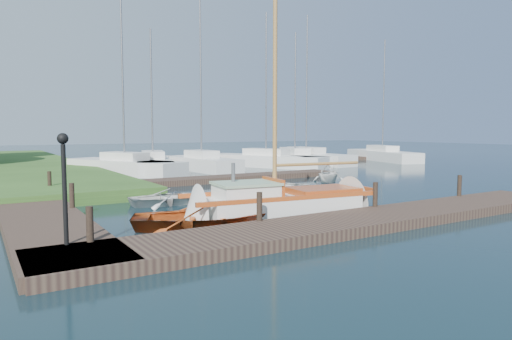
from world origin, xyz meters
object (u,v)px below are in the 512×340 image
tender_d (329,171)px  marina_boat_3 (266,160)px  mooring_post_1 (259,206)px  mooring_post_3 (459,186)px  mooring_post_5 (50,181)px  marina_boat_1 (153,163)px  lamp_post (64,173)px  marina_boat_4 (295,158)px  mooring_post_4 (72,195)px  dinghy (200,214)px  marina_boat_7 (382,154)px  marina_boat_0 (125,165)px  sailboat (285,206)px  mooring_post_0 (90,224)px  mooring_post_2 (375,194)px  marina_boat_5 (306,157)px  tender_a (172,195)px  marina_boat_2 (202,162)px  tender_c (271,184)px

tender_d → marina_boat_3: size_ratio=0.20×
mooring_post_1 → mooring_post_3: bearing=0.0°
mooring_post_3 → mooring_post_5: bearing=142.4°
mooring_post_1 → marina_boat_1: bearing=79.3°
lamp_post → marina_boat_4: 27.78m
marina_boat_3 → mooring_post_4: bearing=104.8°
dinghy → marina_boat_7: 31.97m
mooring_post_5 → dinghy: size_ratio=0.21×
marina_boat_0 → marina_boat_1: bearing=-95.9°
sailboat → marina_boat_7: (23.59, 17.59, 0.22)m
marina_boat_1 → marina_boat_4: 11.68m
mooring_post_0 → mooring_post_2: bearing=0.0°
tender_d → marina_boat_1: 12.57m
dinghy → sailboat: bearing=-64.0°
mooring_post_3 → marina_boat_4: 19.92m
mooring_post_1 → marina_boat_0: size_ratio=0.07×
mooring_post_2 → marina_boat_1: bearing=92.6°
mooring_post_1 → sailboat: bearing=37.1°
lamp_post → tender_d: bearing=29.1°
mooring_post_2 → mooring_post_5: size_ratio=1.00×
mooring_post_5 → marina_boat_7: size_ratio=0.07×
mooring_post_2 → sailboat: 3.01m
marina_boat_5 → dinghy: bearing=130.1°
mooring_post_2 → marina_boat_5: marina_boat_5 is taller
tender_d → mooring_post_3: bearing=146.0°
sailboat → tender_a: 4.87m
mooring_post_5 → marina_boat_5: size_ratio=0.07×
mooring_post_0 → marina_boat_5: bearing=42.3°
mooring_post_3 → marina_boat_0: (-7.47, 18.49, -0.13)m
marina_boat_5 → marina_boat_7: size_ratio=1.11×
mooring_post_4 → marina_boat_0: bearing=67.7°
marina_boat_2 → marina_boat_3: (5.43, 0.09, -0.01)m
marina_boat_5 → marina_boat_1: bearing=86.0°
marina_boat_1 → marina_boat_7: marina_boat_7 is taller
sailboat → tender_c: bearing=68.4°
mooring_post_4 → tender_d: size_ratio=0.35×
lamp_post → tender_d: size_ratio=1.07×
mooring_post_1 → marina_boat_1: (3.64, 19.20, -0.14)m
tender_d → marina_boat_1: bearing=-2.3°
tender_c → mooring_post_4: bearing=128.5°
lamp_post → tender_a: bearing=50.8°
tender_d → marina_boat_7: size_ratio=0.21×
tender_a → marina_boat_3: 17.93m
lamp_post → marina_boat_4: marina_boat_4 is taller
marina_boat_0 → marina_boat_2: (5.34, -0.07, 0.01)m
dinghy → marina_boat_3: bearing=-14.1°
mooring_post_5 → tender_d: size_ratio=0.35×
mooring_post_0 → dinghy: bearing=21.3°
tender_c → marina_boat_0: 12.48m
tender_a → marina_boat_5: 21.97m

